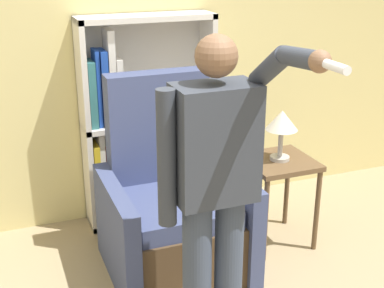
{
  "coord_description": "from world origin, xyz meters",
  "views": [
    {
      "loc": [
        -0.9,
        -1.9,
        2.08
      ],
      "look_at": [
        0.09,
        0.67,
        1.05
      ],
      "focal_mm": 50.0,
      "sensor_mm": 36.0,
      "label": 1
    }
  ],
  "objects_px": {
    "bookcase": "(133,126)",
    "person_standing": "(215,186)",
    "side_table": "(279,174)",
    "table_lamp": "(282,123)",
    "armchair": "(172,212)"
  },
  "relations": [
    {
      "from": "side_table",
      "to": "armchair",
      "type": "bearing_deg",
      "value": 179.92
    },
    {
      "from": "side_table",
      "to": "bookcase",
      "type": "bearing_deg",
      "value": 139.63
    },
    {
      "from": "bookcase",
      "to": "armchair",
      "type": "distance_m",
      "value": 0.83
    },
    {
      "from": "person_standing",
      "to": "side_table",
      "type": "relative_size",
      "value": 2.62
    },
    {
      "from": "bookcase",
      "to": "table_lamp",
      "type": "height_order",
      "value": "bookcase"
    },
    {
      "from": "bookcase",
      "to": "person_standing",
      "type": "distance_m",
      "value": 1.62
    },
    {
      "from": "bookcase",
      "to": "side_table",
      "type": "relative_size",
      "value": 2.46
    },
    {
      "from": "side_table",
      "to": "table_lamp",
      "type": "xyz_separation_m",
      "value": [
        0.0,
        -0.0,
        0.38
      ]
    },
    {
      "from": "armchair",
      "to": "table_lamp",
      "type": "relative_size",
      "value": 3.57
    },
    {
      "from": "person_standing",
      "to": "table_lamp",
      "type": "distance_m",
      "value": 1.24
    },
    {
      "from": "armchair",
      "to": "side_table",
      "type": "bearing_deg",
      "value": -0.08
    },
    {
      "from": "bookcase",
      "to": "person_standing",
      "type": "height_order",
      "value": "person_standing"
    },
    {
      "from": "person_standing",
      "to": "side_table",
      "type": "height_order",
      "value": "person_standing"
    },
    {
      "from": "side_table",
      "to": "table_lamp",
      "type": "bearing_deg",
      "value": -90.0
    },
    {
      "from": "side_table",
      "to": "table_lamp",
      "type": "height_order",
      "value": "table_lamp"
    }
  ]
}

